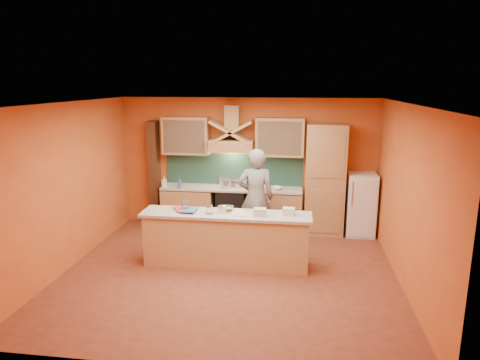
# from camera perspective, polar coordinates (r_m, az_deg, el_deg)

# --- Properties ---
(floor) EXTENTS (5.50, 5.00, 0.01)m
(floor) POSITION_cam_1_polar(r_m,az_deg,el_deg) (7.34, -1.45, -12.22)
(floor) COLOR brown
(floor) RESTS_ON ground
(ceiling) EXTENTS (5.50, 5.00, 0.01)m
(ceiling) POSITION_cam_1_polar(r_m,az_deg,el_deg) (6.65, -1.59, 10.18)
(ceiling) COLOR white
(ceiling) RESTS_ON wall_back
(wall_back) EXTENTS (5.50, 0.02, 2.80)m
(wall_back) POSITION_cam_1_polar(r_m,az_deg,el_deg) (9.28, 0.98, 2.27)
(wall_back) COLOR #CF6028
(wall_back) RESTS_ON floor
(wall_front) EXTENTS (5.50, 0.02, 2.80)m
(wall_front) POSITION_cam_1_polar(r_m,az_deg,el_deg) (4.53, -6.69, -9.46)
(wall_front) COLOR #CF6028
(wall_front) RESTS_ON floor
(wall_left) EXTENTS (0.02, 5.00, 2.80)m
(wall_left) POSITION_cam_1_polar(r_m,az_deg,el_deg) (7.78, -21.93, -0.77)
(wall_left) COLOR #CF6028
(wall_left) RESTS_ON floor
(wall_right) EXTENTS (0.02, 5.00, 2.80)m
(wall_right) POSITION_cam_1_polar(r_m,az_deg,el_deg) (6.98, 21.40, -2.24)
(wall_right) COLOR #CF6028
(wall_right) RESTS_ON floor
(base_cabinet_left) EXTENTS (1.10, 0.60, 0.86)m
(base_cabinet_left) POSITION_cam_1_polar(r_m,az_deg,el_deg) (9.45, -6.83, -3.68)
(base_cabinet_left) COLOR tan
(base_cabinet_left) RESTS_ON floor
(base_cabinet_right) EXTENTS (1.10, 0.60, 0.86)m
(base_cabinet_right) POSITION_cam_1_polar(r_m,az_deg,el_deg) (9.17, 4.78, -4.16)
(base_cabinet_right) COLOR tan
(base_cabinet_right) RESTS_ON floor
(counter_top) EXTENTS (3.00, 0.62, 0.04)m
(counter_top) POSITION_cam_1_polar(r_m,az_deg,el_deg) (9.13, -1.13, -1.11)
(counter_top) COLOR #B9B09C
(counter_top) RESTS_ON base_cabinet_left
(stove) EXTENTS (0.60, 0.58, 0.90)m
(stove) POSITION_cam_1_polar(r_m,az_deg,el_deg) (9.25, -1.12, -3.82)
(stove) COLOR black
(stove) RESTS_ON floor
(backsplash) EXTENTS (3.00, 0.03, 0.70)m
(backsplash) POSITION_cam_1_polar(r_m,az_deg,el_deg) (9.33, -0.87, 1.39)
(backsplash) COLOR #1C3E34
(backsplash) RESTS_ON wall_back
(range_hood) EXTENTS (0.92, 0.50, 0.24)m
(range_hood) POSITION_cam_1_polar(r_m,az_deg,el_deg) (9.00, -1.10, 4.65)
(range_hood) COLOR tan
(range_hood) RESTS_ON wall_back
(hood_chimney) EXTENTS (0.30, 0.30, 0.50)m
(hood_chimney) POSITION_cam_1_polar(r_m,az_deg,el_deg) (9.04, -1.02, 8.38)
(hood_chimney) COLOR tan
(hood_chimney) RESTS_ON wall_back
(upper_cabinet_left) EXTENTS (1.00, 0.35, 0.80)m
(upper_cabinet_left) POSITION_cam_1_polar(r_m,az_deg,el_deg) (9.26, -7.20, 5.91)
(upper_cabinet_left) COLOR tan
(upper_cabinet_left) RESTS_ON wall_back
(upper_cabinet_right) EXTENTS (1.00, 0.35, 0.80)m
(upper_cabinet_right) POSITION_cam_1_polar(r_m,az_deg,el_deg) (8.95, 5.33, 5.72)
(upper_cabinet_right) COLOR tan
(upper_cabinet_right) RESTS_ON wall_back
(pantry_column) EXTENTS (0.80, 0.60, 2.30)m
(pantry_column) POSITION_cam_1_polar(r_m,az_deg,el_deg) (8.99, 11.24, 0.04)
(pantry_column) COLOR tan
(pantry_column) RESTS_ON floor
(fridge) EXTENTS (0.58, 0.60, 1.30)m
(fridge) POSITION_cam_1_polar(r_m,az_deg,el_deg) (9.19, 15.78, -3.14)
(fridge) COLOR white
(fridge) RESTS_ON floor
(trim_column_left) EXTENTS (0.20, 0.30, 2.30)m
(trim_column_left) POSITION_cam_1_polar(r_m,az_deg,el_deg) (9.64, -11.33, 0.91)
(trim_column_left) COLOR #472816
(trim_column_left) RESTS_ON floor
(island_body) EXTENTS (2.80, 0.55, 0.88)m
(island_body) POSITION_cam_1_polar(r_m,az_deg,el_deg) (7.45, -1.86, -8.14)
(island_body) COLOR tan
(island_body) RESTS_ON floor
(island_top) EXTENTS (2.90, 0.62, 0.05)m
(island_top) POSITION_cam_1_polar(r_m,az_deg,el_deg) (7.29, -1.89, -4.62)
(island_top) COLOR #B9B09C
(island_top) RESTS_ON island_body
(person) EXTENTS (0.75, 0.54, 1.91)m
(person) POSITION_cam_1_polar(r_m,az_deg,el_deg) (8.21, 2.10, -2.36)
(person) COLOR gray
(person) RESTS_ON floor
(pot_large) EXTENTS (0.24, 0.24, 0.18)m
(pot_large) POSITION_cam_1_polar(r_m,az_deg,el_deg) (9.10, -1.78, -0.59)
(pot_large) COLOR silver
(pot_large) RESTS_ON stove
(pot_small) EXTENTS (0.24, 0.24, 0.14)m
(pot_small) POSITION_cam_1_polar(r_m,az_deg,el_deg) (9.14, -0.38, -0.65)
(pot_small) COLOR silver
(pot_small) RESTS_ON stove
(soap_bottle_a) EXTENTS (0.11, 0.11, 0.21)m
(soap_bottle_a) POSITION_cam_1_polar(r_m,az_deg,el_deg) (9.34, -10.05, -0.20)
(soap_bottle_a) COLOR silver
(soap_bottle_a) RESTS_ON counter_top
(soap_bottle_b) EXTENTS (0.12, 0.13, 0.24)m
(soap_bottle_b) POSITION_cam_1_polar(r_m,az_deg,el_deg) (9.13, -8.05, -0.33)
(soap_bottle_b) COLOR #365695
(soap_bottle_b) RESTS_ON counter_top
(bowl_back) EXTENTS (0.24, 0.24, 0.07)m
(bowl_back) POSITION_cam_1_polar(r_m,az_deg,el_deg) (8.95, 4.87, -1.10)
(bowl_back) COLOR white
(bowl_back) RESTS_ON counter_top
(dish_rack) EXTENTS (0.34, 0.28, 0.11)m
(dish_rack) POSITION_cam_1_polar(r_m,az_deg,el_deg) (8.86, 2.36, -1.08)
(dish_rack) COLOR silver
(dish_rack) RESTS_ON counter_top
(book_lower) EXTENTS (0.41, 0.44, 0.03)m
(book_lower) POSITION_cam_1_polar(r_m,az_deg,el_deg) (7.49, -8.61, -3.96)
(book_lower) COLOR #BC4347
(book_lower) RESTS_ON island_top
(book_upper) EXTENTS (0.25, 0.33, 0.03)m
(book_upper) POSITION_cam_1_polar(r_m,az_deg,el_deg) (7.43, -7.66, -3.90)
(book_upper) COLOR #426191
(book_upper) RESTS_ON island_top
(jar_large) EXTENTS (0.13, 0.13, 0.18)m
(jar_large) POSITION_cam_1_polar(r_m,az_deg,el_deg) (7.45, -7.39, -3.42)
(jar_large) COLOR silver
(jar_large) RESTS_ON island_top
(jar_small) EXTENTS (0.13, 0.13, 0.15)m
(jar_small) POSITION_cam_1_polar(r_m,az_deg,el_deg) (7.25, -4.11, -3.92)
(jar_small) COLOR white
(jar_small) RESTS_ON island_top
(kitchen_scale) EXTENTS (0.14, 0.14, 0.10)m
(kitchen_scale) POSITION_cam_1_polar(r_m,az_deg,el_deg) (7.30, -2.44, -3.99)
(kitchen_scale) COLOR white
(kitchen_scale) RESTS_ON island_top
(mixing_bowl) EXTENTS (0.28, 0.28, 0.06)m
(mixing_bowl) POSITION_cam_1_polar(r_m,az_deg,el_deg) (7.43, -1.84, -3.82)
(mixing_bowl) COLOR silver
(mixing_bowl) RESTS_ON island_top
(cloth) EXTENTS (0.23, 0.18, 0.01)m
(cloth) POSITION_cam_1_polar(r_m,az_deg,el_deg) (7.17, -0.18, -4.64)
(cloth) COLOR beige
(cloth) RESTS_ON island_top
(grocery_bag_a) EXTENTS (0.21, 0.17, 0.13)m
(grocery_bag_a) POSITION_cam_1_polar(r_m,az_deg,el_deg) (7.11, 2.70, -4.32)
(grocery_bag_a) COLOR beige
(grocery_bag_a) RESTS_ON island_top
(grocery_bag_b) EXTENTS (0.21, 0.17, 0.12)m
(grocery_bag_b) POSITION_cam_1_polar(r_m,az_deg,el_deg) (7.21, 6.52, -4.18)
(grocery_bag_b) COLOR beige
(grocery_bag_b) RESTS_ON island_top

